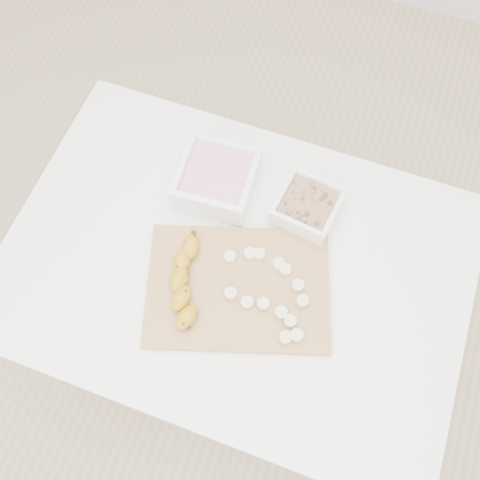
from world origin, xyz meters
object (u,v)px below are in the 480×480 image
(table, at_px, (236,278))
(banana, at_px, (185,283))
(cutting_board, at_px, (238,287))
(bowl_yogurt, at_px, (217,179))
(bowl_granola, at_px, (307,207))

(table, xyz_separation_m, banana, (-0.08, -0.09, 0.13))
(table, bearing_deg, cutting_board, -63.66)
(bowl_yogurt, height_order, cutting_board, bowl_yogurt)
(bowl_yogurt, relative_size, banana, 0.88)
(cutting_board, xyz_separation_m, banana, (-0.10, -0.04, 0.02))
(bowl_granola, height_order, cutting_board, bowl_granola)
(table, relative_size, bowl_granola, 6.88)
(bowl_yogurt, distance_m, banana, 0.25)
(table, relative_size, banana, 4.93)
(cutting_board, bearing_deg, bowl_yogurt, 121.24)
(table, height_order, cutting_board, cutting_board)
(bowl_yogurt, bearing_deg, bowl_granola, 2.17)
(bowl_yogurt, height_order, banana, bowl_yogurt)
(table, distance_m, bowl_yogurt, 0.23)
(table, height_order, bowl_yogurt, bowl_yogurt)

